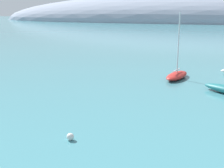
# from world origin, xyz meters

# --- Properties ---
(distant_ridge) EXTENTS (318.07, 89.15, 38.84)m
(distant_ridge) POSITION_xyz_m (27.75, 219.98, 0.00)
(distant_ridge) COLOR #8E99AD
(distant_ridge) RESTS_ON ground
(sailboat_red_mid_mooring) EXTENTS (3.52, 6.04, 8.60)m
(sailboat_red_mid_mooring) POSITION_xyz_m (9.72, 35.47, 0.51)
(sailboat_red_mid_mooring) COLOR red
(sailboat_red_mid_mooring) RESTS_ON water
(mooring_buoy_white) EXTENTS (0.52, 0.52, 0.52)m
(mooring_buoy_white) POSITION_xyz_m (3.49, 13.73, 0.26)
(mooring_buoy_white) COLOR silver
(mooring_buoy_white) RESTS_ON water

